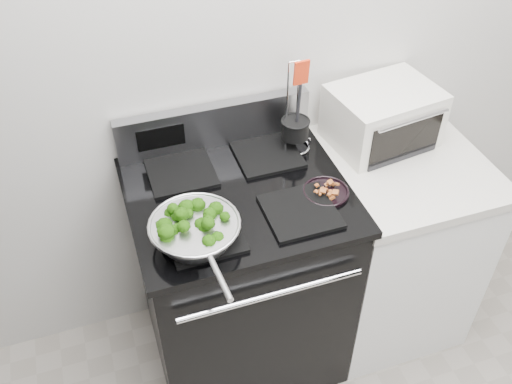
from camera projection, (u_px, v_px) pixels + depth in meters
name	position (u px, v px, depth m)	size (l,w,h in m)	color
back_wall	(286.00, 35.00, 2.09)	(4.00, 0.02, 2.70)	#BCB9B2
gas_range	(240.00, 276.00, 2.35)	(0.79, 0.69, 1.13)	black
counter	(388.00, 242.00, 2.53)	(0.62, 0.68, 0.92)	white
skillet	(195.00, 230.00, 1.83)	(0.30, 0.48, 0.06)	silver
broccoli_pile	(195.00, 225.00, 1.82)	(0.23, 0.23, 0.08)	black
bacon_plate	(326.00, 190.00, 2.02)	(0.17, 0.17, 0.04)	black
utensil_holder	(295.00, 133.00, 2.19)	(0.12, 0.12, 0.38)	silver
toaster_oven	(383.00, 116.00, 2.25)	(0.44, 0.36, 0.23)	silver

